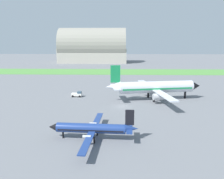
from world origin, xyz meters
name	(u,v)px	position (x,y,z in m)	size (l,w,h in m)	color
ground_plane	(122,106)	(0.00, 0.00, 0.00)	(600.00, 600.00, 0.00)	slate
grass_taxiway_strip	(120,72)	(0.00, 80.43, 0.04)	(360.00, 28.00, 0.08)	#549342
airplane_midfield_jet	(154,87)	(10.86, 8.51, 4.21)	(32.41, 32.88, 11.68)	silver
airplane_foreground_turboprop	(93,128)	(-6.01, -23.36, 2.29)	(17.87, 20.86, 6.25)	navy
pushback_tug_near_gate	(77,94)	(-15.51, 11.83, 0.91)	(3.72, 2.27, 1.95)	white
hangar_distant	(93,48)	(-25.09, 148.64, 13.36)	(61.78, 31.35, 31.68)	#B2AD9E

